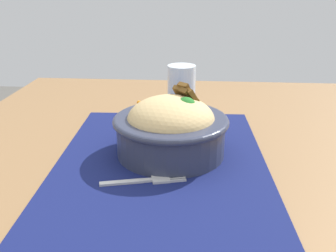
% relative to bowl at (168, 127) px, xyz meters
% --- Properties ---
extents(table, '(1.12, 0.88, 0.73)m').
position_rel_bowl_xyz_m(table, '(0.06, 0.00, -0.12)').
color(table, olive).
rests_on(table, ground_plane).
extents(placemat, '(0.48, 0.36, 0.00)m').
position_rel_bowl_xyz_m(placemat, '(0.03, -0.01, -0.05)').
color(placemat, '#11194C').
rests_on(placemat, table).
extents(bowl, '(0.19, 0.19, 0.12)m').
position_rel_bowl_xyz_m(bowl, '(0.00, 0.00, 0.00)').
color(bowl, '#2D3347').
rests_on(bowl, placemat).
extents(fork, '(0.05, 0.13, 0.00)m').
position_rel_bowl_xyz_m(fork, '(0.10, -0.02, -0.05)').
color(fork, '#B6B6B6').
rests_on(fork, placemat).
extents(drinking_glass, '(0.06, 0.06, 0.11)m').
position_rel_bowl_xyz_m(drinking_glass, '(-0.23, 0.01, -0.00)').
color(drinking_glass, silver).
rests_on(drinking_glass, table).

